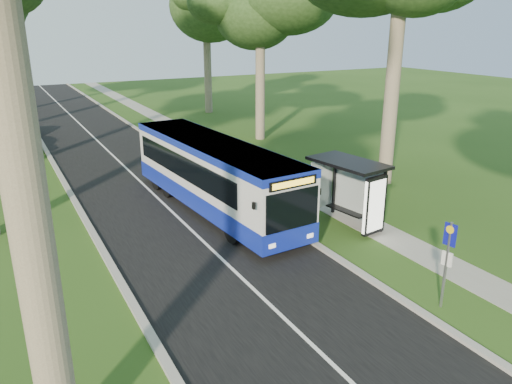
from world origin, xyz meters
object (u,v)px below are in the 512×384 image
at_px(bus_shelter, 357,183).
at_px(litter_bin, 297,210).
at_px(bus_stop_sign, 447,255).
at_px(car_white, 9,139).
at_px(bus, 214,175).
at_px(car_silver, 17,128).

xyz_separation_m(bus_shelter, litter_bin, (-1.59, 1.77, -1.41)).
height_order(bus_stop_sign, car_white, bus_stop_sign).
bearing_deg(litter_bin, bus, 131.19).
xyz_separation_m(bus_shelter, car_silver, (-10.53, 24.48, -1.19)).
bearing_deg(bus, car_silver, 103.94).
bearing_deg(car_white, bus_shelter, -78.25).
relative_size(litter_bin, car_white, 0.19).
relative_size(car_white, car_silver, 1.18).
height_order(bus, litter_bin, bus).
distance_m(bus_stop_sign, car_white, 27.74).
xyz_separation_m(bus, bus_shelter, (4.05, -4.58, 0.33)).
height_order(bus_stop_sign, bus_shelter, bus_shelter).
xyz_separation_m(car_white, car_silver, (0.77, 4.30, -0.16)).
height_order(car_white, car_silver, car_white).
relative_size(bus, bus_shelter, 3.46).
bearing_deg(car_white, car_silver, 62.30).
xyz_separation_m(litter_bin, car_silver, (-8.95, 22.71, 0.22)).
xyz_separation_m(bus, car_silver, (-6.49, 19.89, -0.86)).
bearing_deg(bus_stop_sign, car_white, 101.26).
relative_size(litter_bin, car_silver, 0.22).
relative_size(bus_stop_sign, litter_bin, 2.77).
bearing_deg(bus_shelter, car_white, 110.60).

